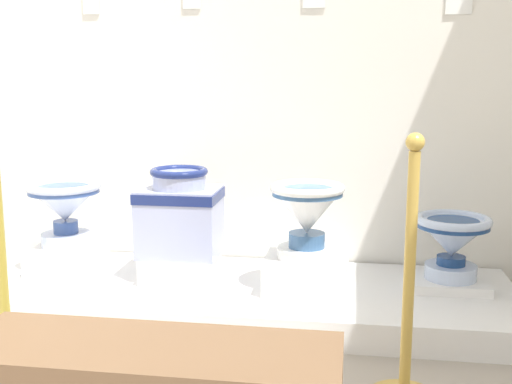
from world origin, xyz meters
TOP-DOWN VIEW (x-y plane):
  - display_platform at (1.65, 2.13)m, footprint 2.60×0.89m
  - plinth_block_rightmost at (0.67, 2.21)m, footprint 0.32×0.37m
  - antique_toilet_rightmost at (0.67, 2.21)m, footprint 0.38×0.38m
  - plinth_block_central_ornate at (1.30, 2.18)m, footprint 0.34×0.37m
  - antique_toilet_central_ornate at (1.30, 2.18)m, footprint 0.40×0.31m
  - plinth_block_pale_glazed at (1.95, 2.08)m, footprint 0.39×0.31m
  - antique_toilet_pale_glazed at (1.95, 2.08)m, footprint 0.35×0.35m
  - plinth_block_squat_floral at (2.63, 2.22)m, footprint 0.36×0.29m
  - antique_toilet_squat_floral at (2.63, 2.22)m, footprint 0.36×0.36m
  - info_placard_first at (0.71, 2.59)m, footprint 0.09×0.01m
  - stanchion_post_near_left at (0.88, 1.24)m, footprint 0.23×0.23m
  - stanchion_post_near_right at (2.35, 1.32)m, footprint 0.26×0.26m

SIDE VIEW (x-z plane):
  - display_platform at x=1.65m, z-range 0.00..0.14m
  - plinth_block_squat_floral at x=2.63m, z-range 0.14..0.18m
  - plinth_block_central_ornate at x=1.30m, z-range 0.14..0.26m
  - plinth_block_rightmost at x=0.67m, z-range 0.14..0.27m
  - plinth_block_pale_glazed at x=1.95m, z-range 0.14..0.30m
  - stanchion_post_near_right at x=2.35m, z-range -0.20..0.76m
  - stanchion_post_near_left at x=0.88m, z-range -0.18..0.91m
  - antique_toilet_squat_floral at x=2.63m, z-range 0.23..0.54m
  - antique_toilet_central_ornate at x=1.30m, z-range 0.26..0.70m
  - antique_toilet_rightmost at x=0.67m, z-range 0.32..0.66m
  - antique_toilet_pale_glazed at x=1.95m, z-range 0.34..0.70m
  - info_placard_first at x=0.71m, z-range 1.48..1.63m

